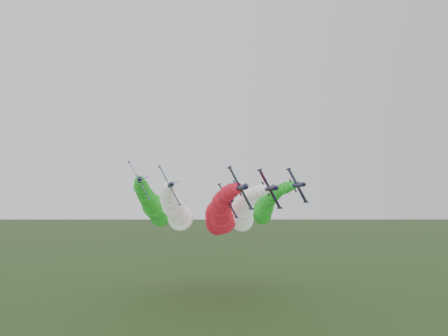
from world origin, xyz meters
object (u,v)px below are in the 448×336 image
(jet_lead, at_px, (222,213))
(jet_outer_right, at_px, (266,207))
(jet_inner_right, at_px, (243,212))
(jet_outer_left, at_px, (155,207))
(jet_trail, at_px, (216,218))
(jet_inner_left, at_px, (175,210))

(jet_lead, bearing_deg, jet_outer_right, 42.58)
(jet_inner_right, relative_size, jet_outer_right, 1.01)
(jet_outer_left, relative_size, jet_trail, 1.00)
(jet_outer_right, bearing_deg, jet_inner_right, -133.59)
(jet_inner_left, distance_m, jet_inner_right, 22.61)
(jet_inner_left, distance_m, jet_outer_right, 34.44)
(jet_lead, height_order, jet_inner_left, jet_inner_left)
(jet_trail, bearing_deg, jet_outer_right, -19.45)
(jet_inner_right, distance_m, jet_outer_right, 16.14)
(jet_outer_left, height_order, jet_trail, jet_outer_left)
(jet_lead, relative_size, jet_inner_left, 1.00)
(jet_outer_right, bearing_deg, jet_lead, -137.42)
(jet_inner_left, bearing_deg, jet_outer_right, 13.88)
(jet_outer_left, xyz_separation_m, jet_trail, (22.74, 8.41, -4.34))
(jet_outer_left, relative_size, jet_outer_right, 1.01)
(jet_inner_right, xyz_separation_m, jet_outer_left, (-28.97, 9.33, 1.77))
(jet_lead, xyz_separation_m, jet_trail, (1.94, 23.79, -2.30))
(jet_lead, bearing_deg, jet_outer_left, 143.50)
(jet_lead, bearing_deg, jet_trail, 85.33)
(jet_outer_left, bearing_deg, jet_inner_right, -17.85)
(jet_inner_right, bearing_deg, jet_outer_left, 162.15)
(jet_lead, height_order, jet_outer_right, jet_outer_right)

